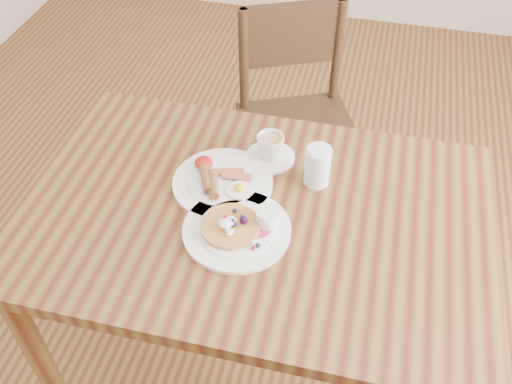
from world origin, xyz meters
TOP-DOWN VIEW (x-y plane):
  - ground at (0.00, 0.00)m, footprint 5.00×5.00m
  - dining_table at (0.00, 0.00)m, footprint 1.20×0.80m
  - chair_far at (-0.02, 0.75)m, footprint 0.56×0.56m
  - pancake_plate at (-0.03, -0.08)m, footprint 0.27×0.27m
  - breakfast_plate at (-0.11, 0.08)m, footprint 0.27×0.27m
  - teacup_saucer at (-0.01, 0.21)m, footprint 0.14×0.14m
  - water_glass at (0.13, 0.15)m, footprint 0.07×0.07m

SIDE VIEW (x-z plane):
  - ground at x=0.00m, z-range 0.00..0.00m
  - chair_far at x=-0.02m, z-range 0.05..0.93m
  - dining_table at x=0.00m, z-range 0.28..1.03m
  - breakfast_plate at x=-0.11m, z-range 0.74..0.78m
  - pancake_plate at x=-0.03m, z-range 0.74..0.79m
  - teacup_saucer at x=-0.01m, z-range 0.74..0.82m
  - water_glass at x=0.13m, z-range 0.75..0.86m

